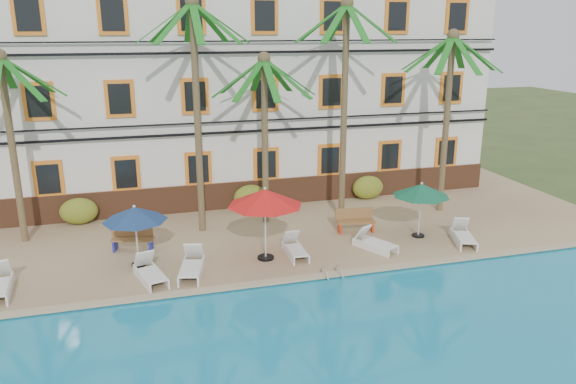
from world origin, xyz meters
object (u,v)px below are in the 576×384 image
object	(u,v)px
umbrella_blue	(135,214)
lounger_b	(150,272)
umbrella_red	(265,198)
lounger_e	(374,242)
palm_e	(448,97)
lounger_d	(295,248)
lounger_f	(463,236)
palm_c	(265,115)
pool_ladder	(332,277)
palm_b	(196,87)
bench_right	(355,220)
palm_a	(8,121)
lounger_c	(192,266)
palm_d	(345,83)
bench_left	(133,237)
umbrella_green	(421,190)

from	to	relation	value
umbrella_blue	lounger_b	size ratio (longest dim) A/B	1.13
umbrella_red	lounger_e	bearing A→B (deg)	-3.27
palm_e	lounger_b	xyz separation A→B (m)	(-12.62, -3.84, -4.66)
palm_e	lounger_d	bearing A→B (deg)	-157.49
lounger_e	lounger_f	size ratio (longest dim) A/B	0.93
palm_c	lounger_b	size ratio (longest dim) A/B	3.60
pool_ladder	palm_b	bearing A→B (deg)	122.18
bench_right	palm_a	bearing A→B (deg)	168.61
palm_a	lounger_e	xyz separation A→B (m)	(12.34, -4.39, -4.31)
lounger_c	bench_right	distance (m)	7.03
palm_c	palm_d	distance (m)	3.43
lounger_b	bench_right	bearing A→B (deg)	16.32
palm_b	lounger_e	world-z (taller)	palm_b
bench_left	lounger_e	bearing A→B (deg)	-15.65
umbrella_blue	palm_d	bearing A→B (deg)	18.38
palm_b	palm_d	distance (m)	5.87
palm_c	bench_left	bearing A→B (deg)	-162.86
lounger_d	bench_left	xyz separation A→B (m)	(-5.46, 2.11, 0.21)
umbrella_red	bench_right	bearing A→B (deg)	22.37
palm_c	palm_d	bearing A→B (deg)	-6.30
palm_b	umbrella_blue	world-z (taller)	palm_b
umbrella_red	lounger_c	xyz separation A→B (m)	(-2.62, -0.57, -1.93)
lounger_b	lounger_c	distance (m)	1.33
palm_a	palm_d	world-z (taller)	palm_d
palm_a	umbrella_blue	distance (m)	6.04
lounger_b	lounger_e	world-z (taller)	lounger_b
palm_c	palm_d	size ratio (longest dim) A/B	0.77
umbrella_green	lounger_e	xyz separation A→B (m)	(-2.17, -0.72, -1.59)
umbrella_blue	lounger_c	bearing A→B (deg)	-35.74
palm_e	pool_ladder	bearing A→B (deg)	-143.33
palm_b	lounger_d	bearing A→B (deg)	-50.85
palm_e	umbrella_green	world-z (taller)	palm_e
umbrella_red	lounger_c	bearing A→B (deg)	-167.65
palm_c	lounger_b	bearing A→B (deg)	-137.68
lounger_f	pool_ladder	xyz separation A→B (m)	(-5.76, -1.47, -0.28)
lounger_f	bench_left	distance (m)	12.16
palm_e	lounger_c	size ratio (longest dim) A/B	3.84
umbrella_blue	lounger_f	distance (m)	11.90
palm_a	umbrella_red	bearing A→B (deg)	-26.53
palm_e	lounger_e	distance (m)	7.43
lounger_e	lounger_d	bearing A→B (deg)	175.35
palm_c	pool_ladder	world-z (taller)	palm_c
lounger_e	bench_left	xyz separation A→B (m)	(-8.40, 2.35, 0.21)
lounger_d	lounger_c	bearing A→B (deg)	-170.98
umbrella_blue	palm_b	bearing A→B (deg)	48.10
palm_b	umbrella_green	xyz separation A→B (m)	(7.92, -2.96, -3.78)
palm_d	lounger_f	world-z (taller)	palm_d
lounger_c	bench_right	world-z (taller)	bench_right
lounger_c	palm_e	bearing A→B (deg)	18.33
palm_d	lounger_b	size ratio (longest dim) A/B	4.67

